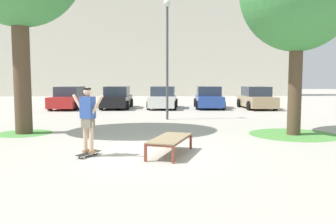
% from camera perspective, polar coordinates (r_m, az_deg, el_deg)
% --- Properties ---
extents(ground_plane, '(120.00, 120.00, 0.00)m').
position_cam_1_polar(ground_plane, '(9.78, -2.44, -6.48)').
color(ground_plane, '#B2AA9E').
extents(building_facade, '(35.69, 4.00, 14.20)m').
position_cam_1_polar(building_facade, '(43.19, -4.38, 12.12)').
color(building_facade, silver).
rests_on(building_facade, ground).
extents(skate_box, '(1.33, 2.04, 0.46)m').
position_cam_1_polar(skate_box, '(9.35, 0.33, -4.44)').
color(skate_box, brown).
rests_on(skate_box, ground).
extents(skateboard, '(0.57, 0.79, 0.09)m').
position_cam_1_polar(skateboard, '(9.45, -12.73, -6.55)').
color(skateboard, black).
rests_on(skateboard, ground).
extents(skater, '(0.91, 0.56, 1.69)m').
position_cam_1_polar(skater, '(9.30, -12.85, -0.54)').
color(skater, beige).
rests_on(skater, skateboard).
extents(grass_patch_near_left, '(2.01, 2.01, 0.01)m').
position_cam_1_polar(grass_patch_near_left, '(14.10, -22.24, -3.20)').
color(grass_patch_near_left, '#519342').
rests_on(grass_patch_near_left, ground).
extents(grass_patch_near_right, '(3.16, 3.16, 0.01)m').
position_cam_1_polar(grass_patch_near_right, '(13.55, 19.63, -3.45)').
color(grass_patch_near_right, '#519342').
rests_on(grass_patch_near_right, ground).
extents(car_red, '(2.14, 4.31, 1.50)m').
position_cam_1_polar(car_red, '(24.70, -15.66, 2.11)').
color(car_red, red).
rests_on(car_red, ground).
extents(car_black, '(2.03, 4.25, 1.50)m').
position_cam_1_polar(car_black, '(24.45, -8.26, 2.22)').
color(car_black, black).
rests_on(car_black, ground).
extents(car_white, '(2.20, 4.33, 1.50)m').
position_cam_1_polar(car_white, '(24.14, -0.81, 2.24)').
color(car_white, silver).
rests_on(car_white, ground).
extents(car_blue, '(2.12, 4.30, 1.50)m').
position_cam_1_polar(car_blue, '(24.51, 6.61, 2.25)').
color(car_blue, '#28479E').
rests_on(car_blue, ground).
extents(car_tan, '(1.94, 4.21, 1.50)m').
position_cam_1_polar(car_tan, '(24.63, 14.11, 2.14)').
color(car_tan, tan).
rests_on(car_tan, ground).
extents(light_post, '(0.36, 0.36, 5.83)m').
position_cam_1_polar(light_post, '(17.47, -0.12, 11.34)').
color(light_post, '#4C4C51').
rests_on(light_post, ground).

